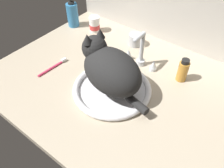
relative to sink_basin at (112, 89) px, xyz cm
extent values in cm
cube|color=#B7A88E|center=(-1.58, 5.95, -2.63)|extent=(110.86, 83.44, 3.00)
cube|color=beige|center=(-1.58, 48.87, 14.05)|extent=(110.86, 2.40, 36.36)
torus|color=white|center=(0.00, 0.00, 0.15)|extent=(33.38, 33.38, 2.57)
cylinder|color=white|center=(0.00, 0.00, -0.83)|extent=(29.52, 29.52, 0.60)
cylinder|color=silver|center=(0.00, 22.42, 0.15)|extent=(4.00, 4.00, 2.57)
cylinder|color=silver|center=(0.00, 22.42, 8.61)|extent=(2.00, 2.00, 14.35)
sphere|color=silver|center=(0.00, 22.42, 15.79)|extent=(2.20, 2.20, 2.20)
cylinder|color=silver|center=(0.00, 19.18, 15.79)|extent=(2.00, 6.48, 2.00)
sphere|color=silver|center=(0.00, 15.94, 15.79)|extent=(2.10, 2.10, 2.10)
cylinder|color=silver|center=(-6.95, 22.42, -0.33)|extent=(3.20, 3.20, 1.60)
cone|color=silver|center=(-6.95, 22.42, 2.46)|extent=(2.88, 2.88, 4.00)
cylinder|color=silver|center=(6.95, 22.42, -0.33)|extent=(3.20, 3.20, 1.60)
cone|color=silver|center=(6.95, 22.42, 2.46)|extent=(2.88, 2.88, 4.00)
ellipsoid|color=black|center=(0.00, 0.00, 9.85)|extent=(30.53, 24.15, 16.83)
sphere|color=black|center=(-10.60, 2.32, 15.09)|extent=(10.38, 10.38, 10.38)
cone|color=black|center=(-11.27, -0.72, 20.67)|extent=(3.94, 3.94, 3.89)
cone|color=black|center=(-9.94, 5.37, 20.67)|extent=(3.94, 3.94, 3.89)
ellipsoid|color=silver|center=(-14.41, 3.16, 14.05)|extent=(3.97, 4.92, 3.32)
ellipsoid|color=silver|center=(-9.28, 2.03, 9.01)|extent=(9.63, 11.71, 9.26)
cylinder|color=black|center=(14.18, -3.11, 3.04)|extent=(10.48, 5.27, 3.20)
cylinder|color=white|center=(-37.20, 32.42, 2.33)|extent=(5.74, 5.74, 6.93)
cylinder|color=#D13838|center=(-37.20, 32.42, 1.78)|extent=(5.91, 5.91, 2.77)
cylinder|color=white|center=(-37.20, 32.42, 6.76)|extent=(6.03, 6.03, 1.94)
cylinder|color=gold|center=(20.11, 24.32, 3.51)|extent=(4.47, 4.47, 9.29)
cylinder|color=black|center=(20.11, 24.32, 9.05)|extent=(3.36, 3.36, 1.80)
cylinder|color=#B2B5BA|center=(-11.12, 34.83, 1.48)|extent=(6.92, 6.92, 5.23)
cylinder|color=silver|center=(-11.12, 34.83, 4.60)|extent=(7.06, 7.06, 1.00)
cylinder|color=teal|center=(-51.35, 29.60, 5.57)|extent=(6.48, 6.48, 13.42)
cylinder|color=black|center=(-51.35, 29.60, 12.88)|extent=(3.56, 3.56, 1.20)
cylinder|color=black|center=(-51.35, 29.60, 14.49)|extent=(1.30, 1.30, 2.01)
cylinder|color=#D83359|center=(-31.37, -6.62, -0.63)|extent=(1.96, 13.76, 1.00)
cube|color=white|center=(-30.79, 1.52, -0.03)|extent=(1.38, 2.68, 1.20)
camera|label=1|loc=(39.73, -52.16, 66.99)|focal=35.57mm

